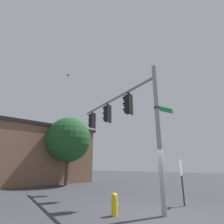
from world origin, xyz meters
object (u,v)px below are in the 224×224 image
object	(u,v)px
bird_flying	(68,75)
street_name_sign	(162,109)
historical_marker	(181,175)
traffic_light_mid_inner	(107,114)
traffic_light_nearest_pole	(128,104)
traffic_light_mid_outer	(92,121)
fire_hydrant	(115,204)

from	to	relation	value
bird_flying	street_name_sign	bearing A→B (deg)	-100.83
street_name_sign	historical_marker	distance (m)	3.52
traffic_light_mid_inner	street_name_sign	distance (m)	4.50
traffic_light_mid_inner	historical_marker	distance (m)	5.71
traffic_light_nearest_pole	traffic_light_mid_outer	size ratio (longest dim) A/B	1.00
historical_marker	street_name_sign	bearing A→B (deg)	171.94
traffic_light_nearest_pole	traffic_light_mid_inner	size ratio (longest dim) A/B	1.00
traffic_light_mid_inner	historical_marker	xyz separation A→B (m)	(0.08, -4.31, -3.73)
traffic_light_nearest_pole	historical_marker	xyz separation A→B (m)	(1.17, -2.30, -3.73)
street_name_sign	fire_hydrant	world-z (taller)	street_name_sign
traffic_light_mid_inner	street_name_sign	bearing A→B (deg)	-113.95
traffic_light_mid_outer	bird_flying	xyz separation A→B (m)	(-1.46, 1.43, 3.59)
street_name_sign	bird_flying	xyz separation A→B (m)	(1.43, 7.49, 4.36)
traffic_light_mid_outer	historical_marker	world-z (taller)	traffic_light_mid_outer
traffic_light_mid_inner	traffic_light_mid_outer	xyz separation A→B (m)	(1.09, 2.02, 0.00)
fire_hydrant	street_name_sign	bearing A→B (deg)	-56.72
fire_hydrant	historical_marker	xyz separation A→B (m)	(3.09, -2.12, 0.99)
traffic_light_mid_inner	traffic_light_mid_outer	bearing A→B (deg)	61.59
traffic_light_mid_outer	street_name_sign	size ratio (longest dim) A/B	1.23
street_name_sign	bird_flying	world-z (taller)	bird_flying
traffic_light_nearest_pole	bird_flying	distance (m)	6.58
traffic_light_mid_outer	fire_hydrant	world-z (taller)	traffic_light_mid_outer
street_name_sign	bird_flying	distance (m)	8.79
traffic_light_mid_inner	bird_flying	distance (m)	4.99
traffic_light_mid_inner	bird_flying	world-z (taller)	bird_flying
traffic_light_nearest_pole	traffic_light_mid_outer	distance (m)	4.59
fire_hydrant	historical_marker	distance (m)	3.88
traffic_light_mid_inner	bird_flying	bearing A→B (deg)	96.04
traffic_light_mid_outer	bird_flying	distance (m)	4.13
street_name_sign	fire_hydrant	bearing A→B (deg)	123.28
street_name_sign	historical_marker	size ratio (longest dim) A/B	0.50
street_name_sign	traffic_light_mid_outer	bearing A→B (deg)	64.52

